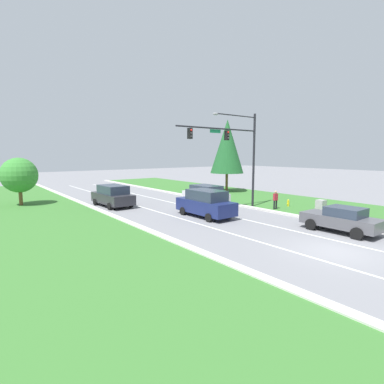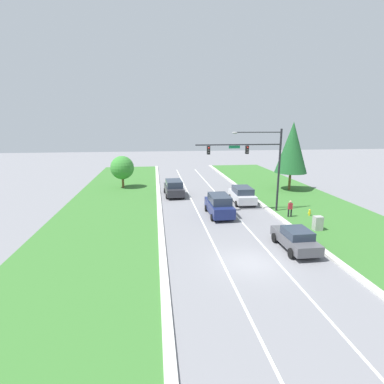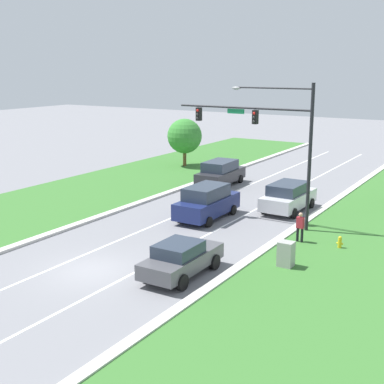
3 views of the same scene
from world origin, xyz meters
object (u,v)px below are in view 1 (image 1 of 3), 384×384
Objects in this scene: graphite_sedan at (341,219)px; utility_cabinet at (321,208)px; traffic_signal_mast at (235,145)px; conifer_near_right_tree at (227,147)px; silver_suv at (205,195)px; navy_suv at (206,203)px; pedestrian at (275,199)px; charcoal_suv at (113,196)px; oak_near_left_tree at (19,175)px; fire_hydrant at (288,203)px.

graphite_sedan reaches higher than utility_cabinet.
conifer_near_right_tree is (8.04, 9.29, 0.17)m from traffic_signal_mast.
utility_cabinet is (3.72, -9.59, -0.33)m from silver_suv.
navy_suv is at bearing 144.28° from utility_cabinet.
navy_suv is 3.01× the size of pedestrian.
oak_near_left_tree is (-6.75, 5.36, 1.87)m from charcoal_suv.
graphite_sedan is at bearing 74.30° from pedestrian.
charcoal_suv is 8.68m from silver_suv.
conifer_near_right_tree reaches higher than oak_near_left_tree.
navy_suv is at bearing 112.68° from graphite_sedan.
charcoal_suv is (-7.54, 17.43, 0.18)m from graphite_sedan.
oak_near_left_tree is at bearing -35.81° from pedestrian.
silver_suv is 6.56m from pedestrian.
silver_suv is (7.46, -4.45, -0.04)m from charcoal_suv.
navy_suv is at bearing -169.93° from traffic_signal_mast.
traffic_signal_mast is 1.65× the size of charcoal_suv.
utility_cabinet is (3.54, -5.94, -4.93)m from traffic_signal_mast.
pedestrian is 23.34m from oak_near_left_tree.
navy_suv is 0.98× the size of charcoal_suv.
utility_cabinet is 3.83m from pedestrian.
silver_suv is at bearing -56.38° from pedestrian.
conifer_near_right_tree is at bearing 74.58° from fire_hydrant.
charcoal_suv is at bearing 113.02° from graphite_sedan.
fire_hydrant is (2.11, 0.17, -0.59)m from pedestrian.
fire_hydrant is (4.92, -2.02, -5.23)m from traffic_signal_mast.
traffic_signal_mast is 1.87× the size of graphite_sedan.
traffic_signal_mast is 1.90× the size of oak_near_left_tree.
utility_cabinet is 0.14× the size of conifer_near_right_tree.
pedestrian is at bearing 67.46° from graphite_sedan.
navy_suv is 4.00× the size of utility_cabinet.
graphite_sedan is at bearing -90.57° from traffic_signal_mast.
pedestrian is 2.19m from fire_hydrant.
fire_hydrant is at bearing -22.28° from traffic_signal_mast.
conifer_near_right_tree is 22.99m from oak_near_left_tree.
graphite_sedan is 20.91m from conifer_near_right_tree.
graphite_sedan is 6.52× the size of fire_hydrant.
pedestrian is (-0.72, 3.75, 0.30)m from utility_cabinet.
oak_near_left_tree is at bearing 126.61° from navy_suv.
utility_cabinet is 16.68m from conifer_near_right_tree.
navy_suv is at bearing -139.88° from conifer_near_right_tree.
navy_suv reaches higher than graphite_sedan.
traffic_signal_mast is at bearing 89.06° from graphite_sedan.
silver_suv is 10.29m from utility_cabinet.
silver_suv is at bearing 92.76° from traffic_signal_mast.
silver_suv is (-0.08, 12.98, 0.14)m from graphite_sedan.
conifer_near_right_tree is at bearing -10.53° from oak_near_left_tree.
navy_suv reaches higher than fire_hydrant.
traffic_signal_mast is 10.47m from graphite_sedan.
fire_hydrant is at bearing -168.95° from pedestrian.
conifer_near_right_tree reaches higher than navy_suv.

